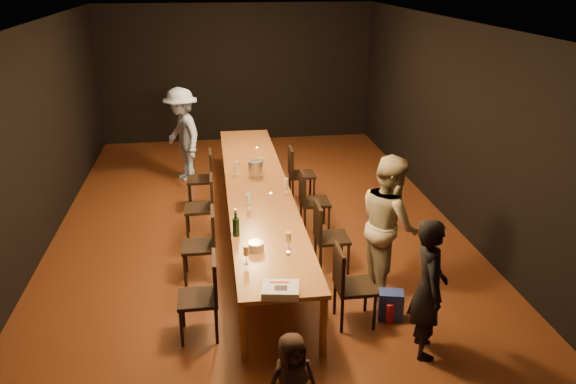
{
  "coord_description": "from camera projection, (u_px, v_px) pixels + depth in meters",
  "views": [
    {
      "loc": [
        -0.61,
        -7.54,
        3.69
      ],
      "look_at": [
        0.32,
        -0.9,
        1.0
      ],
      "focal_mm": 35.0,
      "sensor_mm": 36.0,
      "label": 1
    }
  ],
  "objects": [
    {
      "name": "ground",
      "position": [
        259.0,
        233.0,
        8.39
      ],
      "size": [
        10.0,
        10.0,
        0.0
      ],
      "primitive_type": "plane",
      "color": "#4C2513",
      "rests_on": "ground"
    },
    {
      "name": "room_shell",
      "position": [
        256.0,
        95.0,
        7.61
      ],
      "size": [
        6.04,
        10.04,
        3.02
      ],
      "color": "black",
      "rests_on": "ground"
    },
    {
      "name": "table",
      "position": [
        258.0,
        189.0,
        8.13
      ],
      "size": [
        0.9,
        6.0,
        0.75
      ],
      "color": "#965C2B",
      "rests_on": "ground"
    },
    {
      "name": "chair_right_0",
      "position": [
        355.0,
        285.0,
        6.12
      ],
      "size": [
        0.42,
        0.42,
        0.93
      ],
      "primitive_type": null,
      "rotation": [
        0.0,
        0.0,
        -1.57
      ],
      "color": "black",
      "rests_on": "ground"
    },
    {
      "name": "chair_right_1",
      "position": [
        332.0,
        237.0,
        7.22
      ],
      "size": [
        0.42,
        0.42,
        0.93
      ],
      "primitive_type": null,
      "rotation": [
        0.0,
        0.0,
        -1.57
      ],
      "color": "black",
      "rests_on": "ground"
    },
    {
      "name": "chair_right_2",
      "position": [
        315.0,
        201.0,
        8.32
      ],
      "size": [
        0.42,
        0.42,
        0.93
      ],
      "primitive_type": null,
      "rotation": [
        0.0,
        0.0,
        -1.57
      ],
      "color": "black",
      "rests_on": "ground"
    },
    {
      "name": "chair_right_3",
      "position": [
        302.0,
        174.0,
        9.43
      ],
      "size": [
        0.42,
        0.42,
        0.93
      ],
      "primitive_type": null,
      "rotation": [
        0.0,
        0.0,
        -1.57
      ],
      "color": "black",
      "rests_on": "ground"
    },
    {
      "name": "chair_left_0",
      "position": [
        198.0,
        297.0,
        5.9
      ],
      "size": [
        0.42,
        0.42,
        0.93
      ],
      "primitive_type": null,
      "rotation": [
        0.0,
        0.0,
        1.57
      ],
      "color": "black",
      "rests_on": "ground"
    },
    {
      "name": "chair_left_1",
      "position": [
        199.0,
        245.0,
        7.0
      ],
      "size": [
        0.42,
        0.42,
        0.93
      ],
      "primitive_type": null,
      "rotation": [
        0.0,
        0.0,
        1.57
      ],
      "color": "black",
      "rests_on": "ground"
    },
    {
      "name": "chair_left_2",
      "position": [
        199.0,
        207.0,
        8.1
      ],
      "size": [
        0.42,
        0.42,
        0.93
      ],
      "primitive_type": null,
      "rotation": [
        0.0,
        0.0,
        1.57
      ],
      "color": "black",
      "rests_on": "ground"
    },
    {
      "name": "chair_left_3",
      "position": [
        200.0,
        179.0,
        9.21
      ],
      "size": [
        0.42,
        0.42,
        0.93
      ],
      "primitive_type": null,
      "rotation": [
        0.0,
        0.0,
        1.57
      ],
      "color": "black",
      "rests_on": "ground"
    },
    {
      "name": "woman_birthday",
      "position": [
        429.0,
        288.0,
        5.54
      ],
      "size": [
        0.44,
        0.59,
        1.49
      ],
      "primitive_type": "imported",
      "rotation": [
        0.0,
        0.0,
        1.41
      ],
      "color": "black",
      "rests_on": "ground"
    },
    {
      "name": "woman_tan",
      "position": [
        389.0,
        224.0,
        6.67
      ],
      "size": [
        0.7,
        0.87,
        1.71
      ],
      "primitive_type": "imported",
      "rotation": [
        0.0,
        0.0,
        1.63
      ],
      "color": "#C0B490",
      "rests_on": "ground"
    },
    {
      "name": "man_blue",
      "position": [
        182.0,
        135.0,
        10.23
      ],
      "size": [
        1.03,
        1.27,
        1.71
      ],
      "primitive_type": "imported",
      "rotation": [
        0.0,
        0.0,
        -1.15
      ],
      "color": "#92ADE3",
      "rests_on": "ground"
    },
    {
      "name": "child",
      "position": [
        292.0,
        383.0,
        4.68
      ],
      "size": [
        0.51,
        0.4,
        0.93
      ],
      "primitive_type": "imported",
      "rotation": [
        0.0,
        0.0,
        0.25
      ],
      "color": "#3A2720",
      "rests_on": "ground"
    },
    {
      "name": "gift_bag_red",
      "position": [
        393.0,
        311.0,
        6.28
      ],
      "size": [
        0.23,
        0.17,
        0.24
      ],
      "primitive_type": "cube",
      "rotation": [
        0.0,
        0.0,
        0.35
      ],
      "color": "red",
      "rests_on": "ground"
    },
    {
      "name": "gift_bag_blue",
      "position": [
        391.0,
        305.0,
        6.29
      ],
      "size": [
        0.31,
        0.24,
        0.34
      ],
      "primitive_type": "cube",
      "rotation": [
        0.0,
        0.0,
        -0.23
      ],
      "color": "#233597",
      "rests_on": "ground"
    },
    {
      "name": "birthday_cake",
      "position": [
        281.0,
        290.0,
        5.42
      ],
      "size": [
        0.4,
        0.34,
        0.09
      ],
      "rotation": [
        0.0,
        0.0,
        -0.16
      ],
      "color": "white",
      "rests_on": "table"
    },
    {
      "name": "plate_stack",
      "position": [
        256.0,
        246.0,
        6.25
      ],
      "size": [
        0.23,
        0.23,
        0.1
      ],
      "primitive_type": "cylinder",
      "rotation": [
        0.0,
        0.0,
        0.32
      ],
      "color": "silver",
      "rests_on": "table"
    },
    {
      "name": "champagne_bottle",
      "position": [
        236.0,
        223.0,
        6.55
      ],
      "size": [
        0.08,
        0.08,
        0.34
      ],
      "primitive_type": null,
      "rotation": [
        0.0,
        0.0,
        0.0
      ],
      "color": "black",
      "rests_on": "table"
    },
    {
      "name": "ice_bucket",
      "position": [
        255.0,
        168.0,
        8.46
      ],
      "size": [
        0.26,
        0.26,
        0.24
      ],
      "primitive_type": "cylinder",
      "rotation": [
        0.0,
        0.0,
        -0.19
      ],
      "color": "silver",
      "rests_on": "table"
    },
    {
      "name": "wineglass_0",
      "position": [
        246.0,
        255.0,
        5.96
      ],
      "size": [
        0.06,
        0.06,
        0.21
      ],
      "primitive_type": null,
      "color": "beige",
      "rests_on": "table"
    },
    {
      "name": "wineglass_1",
      "position": [
        289.0,
        241.0,
        6.26
      ],
      "size": [
        0.06,
        0.06,
        0.21
      ],
      "primitive_type": null,
      "color": "beige",
      "rests_on": "table"
    },
    {
      "name": "wineglass_2",
      "position": [
        249.0,
        201.0,
        7.32
      ],
      "size": [
        0.06,
        0.06,
        0.21
      ],
      "primitive_type": null,
      "color": "silver",
      "rests_on": "table"
    },
    {
      "name": "wineglass_3",
      "position": [
        286.0,
        185.0,
        7.85
      ],
      "size": [
        0.06,
        0.06,
        0.21
      ],
      "primitive_type": null,
      "color": "beige",
      "rests_on": "table"
    },
    {
      "name": "wineglass_4",
      "position": [
        237.0,
        168.0,
        8.52
      ],
      "size": [
        0.06,
        0.06,
        0.21
      ],
      "primitive_type": null,
      "color": "silver",
      "rests_on": "table"
    },
    {
      "name": "wineglass_5",
      "position": [
        262.0,
        164.0,
        8.69
      ],
      "size": [
        0.06,
        0.06,
        0.21
      ],
      "primitive_type": null,
      "color": "silver",
      "rests_on": "table"
    },
    {
      "name": "tealight_near",
      "position": [
        288.0,
        253.0,
        6.17
      ],
      "size": [
        0.05,
        0.05,
        0.03
      ],
      "primitive_type": "cylinder",
      "color": "#B2B7B2",
      "rests_on": "table"
    },
    {
      "name": "tealight_mid",
      "position": [
        271.0,
        194.0,
        7.78
      ],
      "size": [
        0.05,
        0.05,
        0.03
      ],
      "primitive_type": "cylinder",
      "color": "#B2B7B2",
      "rests_on": "table"
    },
    {
      "name": "tealight_far",
      "position": [
        257.0,
        149.0,
        9.74
      ],
      "size": [
        0.05,
        0.05,
        0.03
      ],
      "primitive_type": "cylinder",
      "color": "#B2B7B2",
      "rests_on": "table"
    }
  ]
}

